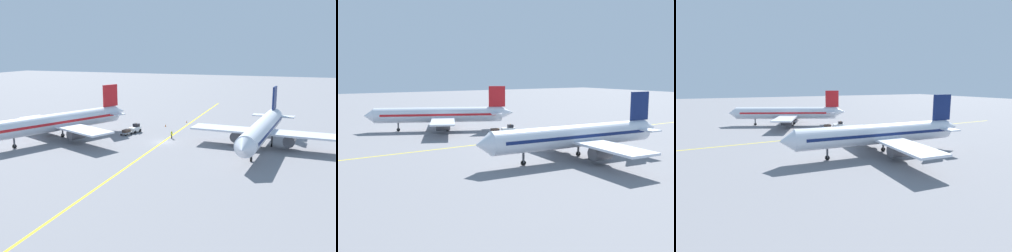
% 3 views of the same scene
% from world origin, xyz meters
% --- Properties ---
extents(ground_plane, '(400.00, 400.00, 0.00)m').
position_xyz_m(ground_plane, '(0.00, 0.00, 0.00)').
color(ground_plane, slate).
extents(apron_yellow_centreline, '(5.05, 119.93, 0.01)m').
position_xyz_m(apron_yellow_centreline, '(0.00, 0.00, 0.00)').
color(apron_yellow_centreline, yellow).
rests_on(apron_yellow_centreline, ground).
extents(airplane_at_gate, '(28.24, 35.52, 10.60)m').
position_xyz_m(airplane_at_gate, '(-19.61, -2.04, 3.71)').
color(airplane_at_gate, silver).
rests_on(airplane_at_gate, ground).
extents(airplane_adjacent_stand, '(27.84, 33.91, 10.60)m').
position_xyz_m(airplane_adjacent_stand, '(20.96, 5.41, 3.71)').
color(airplane_adjacent_stand, silver).
rests_on(airplane_adjacent_stand, ground).
extents(baggage_tug_white, '(2.23, 3.23, 2.11)m').
position_xyz_m(baggage_tug_white, '(9.26, -6.52, 0.90)').
color(baggage_tug_white, white).
rests_on(baggage_tug_white, ground).
extents(baggage_cart_trailing, '(1.88, 2.82, 1.24)m').
position_xyz_m(baggage_cart_trailing, '(9.89, -3.28, 0.76)').
color(baggage_cart_trailing, gray).
rests_on(baggage_cart_trailing, ground).
extents(ground_crew_worker, '(0.29, 0.57, 1.68)m').
position_xyz_m(ground_crew_worker, '(-0.64, -3.54, 0.91)').
color(ground_crew_worker, '#23232D').
rests_on(ground_crew_worker, ground).
extents(traffic_cone_near_nose, '(0.32, 0.32, 0.55)m').
position_xyz_m(traffic_cone_near_nose, '(1.81, -21.86, 0.28)').
color(traffic_cone_near_nose, orange).
rests_on(traffic_cone_near_nose, ground).
extents(traffic_cone_mid_apron, '(0.32, 0.32, 0.55)m').
position_xyz_m(traffic_cone_mid_apron, '(5.11, -15.13, 0.28)').
color(traffic_cone_mid_apron, orange).
rests_on(traffic_cone_mid_apron, ground).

